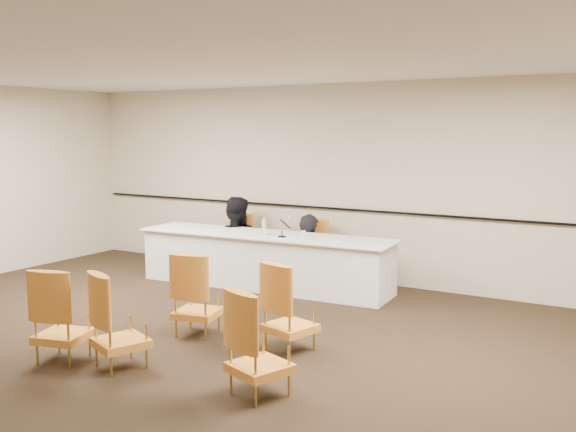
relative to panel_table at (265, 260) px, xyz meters
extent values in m
plane|color=black|center=(0.84, -2.96, -0.39)|extent=(10.00, 10.00, 0.00)
plane|color=silver|center=(0.84, -2.96, 2.61)|extent=(10.00, 10.00, 0.00)
cube|color=beige|center=(0.84, 1.04, 1.11)|extent=(10.00, 0.04, 3.00)
cube|color=black|center=(0.84, 1.00, 0.71)|extent=(9.80, 0.04, 0.03)
imported|color=black|center=(0.42, 0.60, -0.16)|extent=(0.61, 0.41, 1.63)
imported|color=black|center=(-0.90, 0.52, -0.04)|extent=(1.06, 0.96, 1.79)
cube|color=white|center=(0.50, -0.07, 0.40)|extent=(0.33, 0.26, 0.00)
cylinder|color=silver|center=(0.05, -0.06, 0.44)|extent=(0.07, 0.07, 0.10)
cylinder|color=silver|center=(0.70, -0.09, 0.45)|extent=(0.08, 0.08, 0.12)
camera|label=1|loc=(5.01, -7.81, 1.89)|focal=40.00mm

